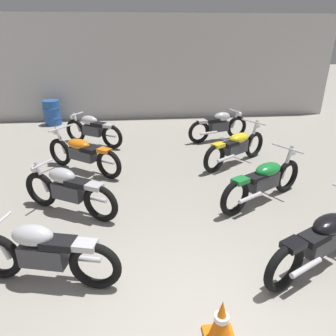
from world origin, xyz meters
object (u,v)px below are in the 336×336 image
(motorcycle_left_row_1, at_px, (68,190))
(motorcycle_left_row_3, at_px, (93,129))
(motorcycle_left_row_2, at_px, (82,153))
(oil_drum, at_px, (52,113))
(motorcycle_right_row_0, at_px, (323,239))
(motorcycle_right_row_2, at_px, (236,147))
(motorcycle_right_row_1, at_px, (264,180))
(motorcycle_right_row_3, at_px, (219,125))
(traffic_cone, at_px, (221,322))
(motorcycle_left_row_0, at_px, (43,253))

(motorcycle_left_row_1, distance_m, motorcycle_left_row_3, 3.69)
(motorcycle_left_row_2, bearing_deg, oil_drum, 111.52)
(motorcycle_right_row_0, bearing_deg, motorcycle_right_row_2, 90.67)
(motorcycle_right_row_1, relative_size, motorcycle_right_row_2, 1.04)
(motorcycle_right_row_3, height_order, traffic_cone, motorcycle_right_row_3)
(motorcycle_left_row_0, relative_size, motorcycle_right_row_0, 0.98)
(motorcycle_left_row_0, xyz_separation_m, motorcycle_right_row_0, (3.61, -0.08, -0.01))
(traffic_cone, bearing_deg, oil_drum, 112.90)
(traffic_cone, bearing_deg, motorcycle_right_row_0, 30.54)
(motorcycle_right_row_0, xyz_separation_m, motorcycle_right_row_1, (-0.10, 1.80, 0.00))
(motorcycle_left_row_1, distance_m, motorcycle_right_row_3, 5.21)
(motorcycle_left_row_3, xyz_separation_m, motorcycle_right_row_1, (3.55, -3.66, -0.01))
(motorcycle_left_row_0, xyz_separation_m, motorcycle_right_row_3, (3.61, 5.43, 0.00))
(motorcycle_right_row_0, relative_size, motorcycle_right_row_1, 1.03)
(motorcycle_left_row_3, xyz_separation_m, motorcycle_right_row_0, (3.65, -5.46, -0.01))
(motorcycle_left_row_2, distance_m, motorcycle_right_row_2, 3.62)
(motorcycle_left_row_3, distance_m, motorcycle_right_row_3, 3.66)
(motorcycle_left_row_2, xyz_separation_m, motorcycle_right_row_2, (3.62, 0.07, 0.00))
(motorcycle_left_row_2, xyz_separation_m, motorcycle_right_row_3, (3.66, 1.91, 0.01))
(traffic_cone, bearing_deg, motorcycle_left_row_2, 114.15)
(motorcycle_left_row_1, relative_size, motorcycle_right_row_3, 0.93)
(motorcycle_left_row_0, bearing_deg, motorcycle_right_row_0, -1.22)
(motorcycle_left_row_0, bearing_deg, motorcycle_right_row_3, 56.36)
(motorcycle_right_row_1, xyz_separation_m, traffic_cone, (-1.52, -2.75, -0.19))
(motorcycle_left_row_1, bearing_deg, motorcycle_left_row_0, -89.36)
(motorcycle_right_row_2, distance_m, traffic_cone, 4.89)
(motorcycle_left_row_1, height_order, motorcycle_right_row_0, motorcycle_right_row_0)
(motorcycle_right_row_0, height_order, oil_drum, motorcycle_right_row_0)
(motorcycle_left_row_1, bearing_deg, motorcycle_right_row_3, 45.81)
(motorcycle_left_row_0, xyz_separation_m, motorcycle_left_row_1, (-0.02, 1.69, 0.00))
(motorcycle_left_row_0, height_order, oil_drum, motorcycle_left_row_0)
(motorcycle_left_row_0, height_order, motorcycle_right_row_3, same)
(motorcycle_right_row_2, bearing_deg, motorcycle_right_row_3, 88.57)
(motorcycle_left_row_1, xyz_separation_m, motorcycle_right_row_0, (3.63, -1.77, -0.01))
(motorcycle_left_row_2, relative_size, motorcycle_right_row_1, 0.95)
(motorcycle_right_row_2, xyz_separation_m, traffic_cone, (-1.58, -4.62, -0.19))
(motorcycle_left_row_2, bearing_deg, motorcycle_right_row_0, -44.48)
(motorcycle_right_row_0, bearing_deg, motorcycle_right_row_1, 93.12)
(motorcycle_left_row_0, distance_m, oil_drum, 7.93)
(motorcycle_right_row_0, relative_size, oil_drum, 2.34)
(motorcycle_left_row_0, height_order, motorcycle_right_row_1, motorcycle_right_row_1)
(motorcycle_right_row_3, bearing_deg, motorcycle_left_row_1, -134.19)
(motorcycle_left_row_2, relative_size, motorcycle_right_row_2, 0.98)
(motorcycle_right_row_3, xyz_separation_m, oil_drum, (-5.33, 2.31, -0.03))
(motorcycle_left_row_1, height_order, motorcycle_left_row_3, same)
(motorcycle_left_row_1, height_order, motorcycle_right_row_2, motorcycle_right_row_2)
(motorcycle_right_row_1, distance_m, traffic_cone, 3.15)
(motorcycle_right_row_2, bearing_deg, motorcycle_left_row_3, 153.54)
(motorcycle_left_row_1, height_order, motorcycle_right_row_3, same)
(motorcycle_right_row_1, height_order, traffic_cone, motorcycle_right_row_1)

